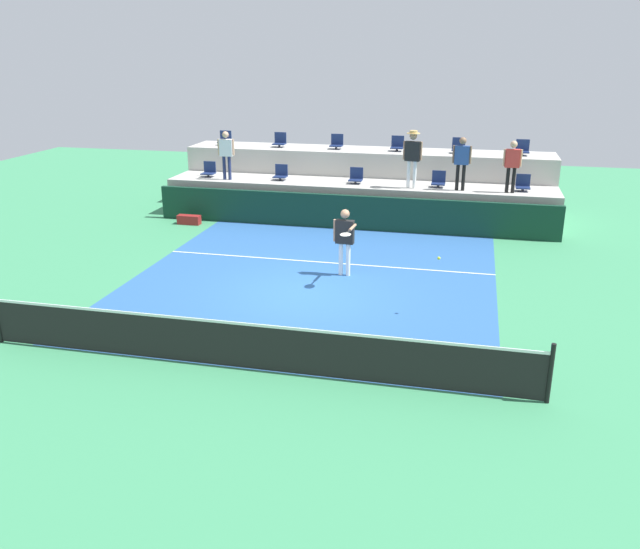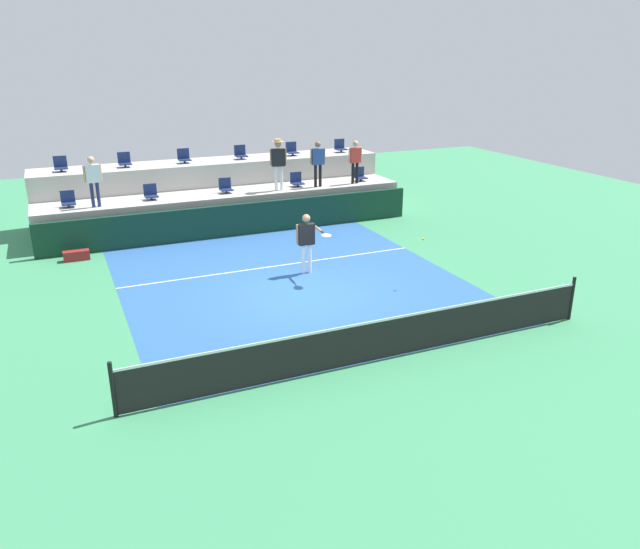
% 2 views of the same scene
% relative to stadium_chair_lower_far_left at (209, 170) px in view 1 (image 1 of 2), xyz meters
% --- Properties ---
extents(ground_plane, '(40.00, 40.00, 0.00)m').
position_rel_stadium_chair_lower_far_left_xyz_m(ground_plane, '(5.29, -7.23, -1.46)').
color(ground_plane, '#388456').
extents(court_inner_paint, '(9.00, 10.00, 0.01)m').
position_rel_stadium_chair_lower_far_left_xyz_m(court_inner_paint, '(5.29, -6.23, -1.46)').
color(court_inner_paint, '#285693').
rests_on(court_inner_paint, ground_plane).
extents(court_service_line, '(9.00, 0.06, 0.00)m').
position_rel_stadium_chair_lower_far_left_xyz_m(court_service_line, '(5.29, -4.83, -1.46)').
color(court_service_line, white).
rests_on(court_service_line, ground_plane).
extents(tennis_net, '(10.48, 0.08, 1.07)m').
position_rel_stadium_chair_lower_far_left_xyz_m(tennis_net, '(5.29, -11.23, -0.97)').
color(tennis_net, black).
rests_on(tennis_net, ground_plane).
extents(sponsor_backboard, '(13.00, 0.16, 1.10)m').
position_rel_stadium_chair_lower_far_left_xyz_m(sponsor_backboard, '(5.29, -1.23, -0.91)').
color(sponsor_backboard, '#0F3323').
rests_on(sponsor_backboard, ground_plane).
extents(seating_tier_lower, '(13.00, 1.80, 1.25)m').
position_rel_stadium_chair_lower_far_left_xyz_m(seating_tier_lower, '(5.29, 0.07, -0.84)').
color(seating_tier_lower, '#ADAAA3').
rests_on(seating_tier_lower, ground_plane).
extents(seating_tier_upper, '(13.00, 1.80, 2.10)m').
position_rel_stadium_chair_lower_far_left_xyz_m(seating_tier_upper, '(5.29, 1.87, -0.41)').
color(seating_tier_upper, '#ADAAA3').
rests_on(seating_tier_upper, ground_plane).
extents(stadium_chair_lower_far_left, '(0.44, 0.40, 0.52)m').
position_rel_stadium_chair_lower_far_left_xyz_m(stadium_chair_lower_far_left, '(0.00, 0.00, 0.00)').
color(stadium_chair_lower_far_left, '#2D2D33').
rests_on(stadium_chair_lower_far_left, seating_tier_lower).
extents(stadium_chair_lower_left, '(0.44, 0.40, 0.52)m').
position_rel_stadium_chair_lower_far_left_xyz_m(stadium_chair_lower_left, '(2.62, 0.00, 0.00)').
color(stadium_chair_lower_left, '#2D2D33').
rests_on(stadium_chair_lower_left, seating_tier_lower).
extents(stadium_chair_lower_center, '(0.44, 0.40, 0.52)m').
position_rel_stadium_chair_lower_far_left_xyz_m(stadium_chair_lower_center, '(5.24, 0.00, 0.00)').
color(stadium_chair_lower_center, '#2D2D33').
rests_on(stadium_chair_lower_center, seating_tier_lower).
extents(stadium_chair_lower_right, '(0.44, 0.40, 0.52)m').
position_rel_stadium_chair_lower_far_left_xyz_m(stadium_chair_lower_right, '(7.96, 0.00, 0.00)').
color(stadium_chair_lower_right, '#2D2D33').
rests_on(stadium_chair_lower_right, seating_tier_lower).
extents(stadium_chair_lower_far_right, '(0.44, 0.40, 0.52)m').
position_rel_stadium_chair_lower_far_left_xyz_m(stadium_chair_lower_far_right, '(10.60, 0.00, 0.00)').
color(stadium_chair_lower_far_right, '#2D2D33').
rests_on(stadium_chair_lower_far_right, seating_tier_lower).
extents(stadium_chair_upper_far_left, '(0.44, 0.40, 0.52)m').
position_rel_stadium_chair_lower_far_left_xyz_m(stadium_chair_upper_far_left, '(-0.05, 1.80, 0.85)').
color(stadium_chair_upper_far_left, '#2D2D33').
rests_on(stadium_chair_upper_far_left, seating_tier_upper).
extents(stadium_chair_upper_left, '(0.44, 0.40, 0.52)m').
position_rel_stadium_chair_lower_far_left_xyz_m(stadium_chair_upper_left, '(2.08, 1.80, 0.85)').
color(stadium_chair_upper_left, '#2D2D33').
rests_on(stadium_chair_upper_left, seating_tier_upper).
extents(stadium_chair_upper_mid_left, '(0.44, 0.40, 0.52)m').
position_rel_stadium_chair_lower_far_left_xyz_m(stadium_chair_upper_mid_left, '(4.20, 1.80, 0.85)').
color(stadium_chair_upper_mid_left, '#2D2D33').
rests_on(stadium_chair_upper_mid_left, seating_tier_upper).
extents(stadium_chair_upper_mid_right, '(0.44, 0.40, 0.52)m').
position_rel_stadium_chair_lower_far_left_xyz_m(stadium_chair_upper_mid_right, '(6.37, 1.80, 0.85)').
color(stadium_chair_upper_mid_right, '#2D2D33').
rests_on(stadium_chair_upper_mid_right, seating_tier_upper).
extents(stadium_chair_upper_right, '(0.44, 0.40, 0.52)m').
position_rel_stadium_chair_lower_far_left_xyz_m(stadium_chair_upper_right, '(8.48, 1.80, 0.85)').
color(stadium_chair_upper_right, '#2D2D33').
rests_on(stadium_chair_upper_right, seating_tier_upper).
extents(stadium_chair_upper_far_right, '(0.44, 0.40, 0.52)m').
position_rel_stadium_chair_lower_far_left_xyz_m(stadium_chair_upper_far_right, '(10.60, 1.80, 0.85)').
color(stadium_chair_upper_far_right, '#2D2D33').
rests_on(stadium_chair_upper_far_right, seating_tier_upper).
extents(tennis_player, '(0.64, 1.23, 1.74)m').
position_rel_stadium_chair_lower_far_left_xyz_m(tennis_player, '(5.99, -5.76, -0.40)').
color(tennis_player, white).
rests_on(tennis_player, ground_plane).
extents(spectator_in_white, '(0.58, 0.24, 1.63)m').
position_rel_stadium_chair_lower_far_left_xyz_m(spectator_in_white, '(0.82, -0.38, 0.76)').
color(spectator_in_white, navy).
rests_on(spectator_in_white, seating_tier_lower).
extents(spectator_with_hat, '(0.62, 0.47, 1.83)m').
position_rel_stadium_chair_lower_far_left_xyz_m(spectator_with_hat, '(7.11, -0.38, 0.93)').
color(spectator_with_hat, white).
rests_on(spectator_with_hat, seating_tier_lower).
extents(spectator_leaning_on_rail, '(0.59, 0.23, 1.67)m').
position_rel_stadium_chair_lower_far_left_xyz_m(spectator_leaning_on_rail, '(8.65, -0.38, 0.79)').
color(spectator_leaning_on_rail, black).
rests_on(spectator_leaning_on_rail, seating_tier_lower).
extents(spectator_in_grey, '(0.57, 0.22, 1.61)m').
position_rel_stadium_chair_lower_far_left_xyz_m(spectator_in_grey, '(10.18, -0.38, 0.74)').
color(spectator_in_grey, black).
rests_on(spectator_in_grey, seating_tier_lower).
extents(tennis_ball, '(0.07, 0.07, 0.07)m').
position_rel_stadium_chair_lower_far_left_xyz_m(tennis_ball, '(8.45, -7.90, -0.14)').
color(tennis_ball, '#CCE033').
extents(equipment_bag, '(0.76, 0.28, 0.30)m').
position_rel_stadium_chair_lower_far_left_xyz_m(equipment_bag, '(-0.02, -1.87, -1.31)').
color(equipment_bag, maroon).
rests_on(equipment_bag, ground_plane).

